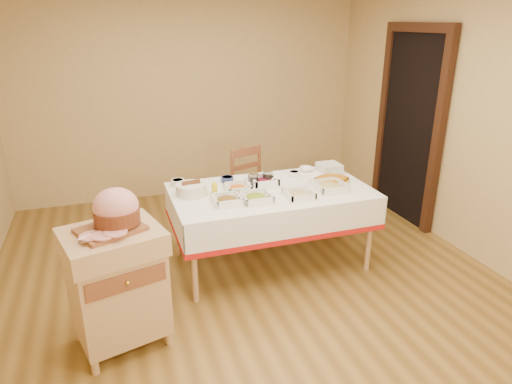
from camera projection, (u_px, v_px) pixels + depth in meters
room_shell at (250, 143)px, 3.65m from camera, size 5.00×5.00×5.00m
doorway at (410, 124)px, 5.17m from camera, size 0.09×1.10×2.20m
dining_table at (271, 206)px, 4.25m from camera, size 1.82×1.02×0.76m
butcher_cart at (117, 282)px, 3.18m from camera, size 0.75×0.68×0.90m
dining_chair at (254, 192)px, 4.92m from camera, size 0.54×0.52×0.95m
ham_on_board at (115, 212)px, 3.05m from camera, size 0.43×0.41×0.28m
serving_dish_a at (227, 200)px, 3.87m from camera, size 0.24×0.23×0.10m
serving_dish_b at (256, 198)px, 3.92m from camera, size 0.25×0.25×0.10m
serving_dish_c at (299, 194)px, 4.00m from camera, size 0.23×0.23×0.09m
serving_dish_d at (329, 186)px, 4.18m from camera, size 0.28×0.28×0.10m
serving_dish_e at (238, 188)px, 4.14m from camera, size 0.23×0.21×0.10m
serving_dish_f at (264, 181)px, 4.31m from camera, size 0.25×0.24×0.11m
small_bowl_left at (178, 182)px, 4.29m from camera, size 0.13×0.13×0.06m
small_bowl_mid at (227, 179)px, 4.39m from camera, size 0.12×0.12×0.05m
small_bowl_right at (294, 174)px, 4.54m from camera, size 0.11×0.11×0.05m
bowl_white_imported at (256, 178)px, 4.46m from camera, size 0.16×0.16×0.04m
bowl_small_imported at (306, 169)px, 4.70m from camera, size 0.15×0.15×0.04m
preserve_jar_left at (254, 180)px, 4.28m from camera, size 0.09×0.09×0.12m
preserve_jar_right at (268, 178)px, 4.33m from camera, size 0.10×0.10×0.13m
mustard_bottle at (214, 190)px, 3.99m from camera, size 0.05×0.05×0.16m
bread_basket at (191, 189)px, 4.06m from camera, size 0.28×0.28×0.12m
plate_stack at (329, 168)px, 4.66m from camera, size 0.22×0.22×0.09m
brass_platter at (332, 180)px, 4.38m from camera, size 0.36×0.26×0.05m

